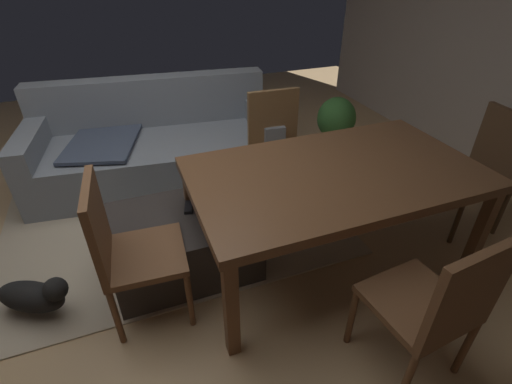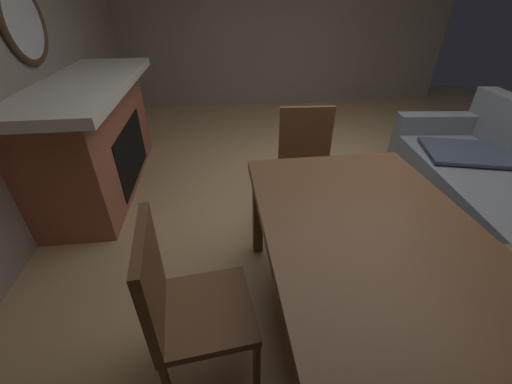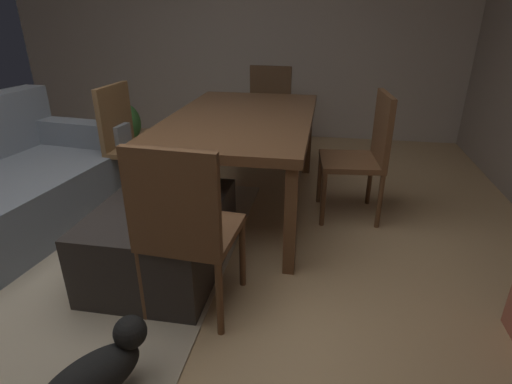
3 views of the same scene
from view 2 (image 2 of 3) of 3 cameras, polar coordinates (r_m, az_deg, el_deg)
floor at (r=3.00m, az=16.64°, el=-3.04°), size 8.19×8.19×0.00m
wall_left at (r=5.73m, az=4.89°, el=30.21°), size 0.12×5.75×2.89m
area_rug at (r=3.00m, az=27.31°, el=-5.52°), size 2.60×2.00×0.01m
fireplace at (r=3.36m, az=-27.22°, el=9.07°), size 2.08×0.76×1.06m
round_wall_mirror at (r=3.28m, az=-36.89°, el=23.74°), size 0.64×0.05×0.64m
couch at (r=3.29m, az=38.90°, el=0.12°), size 2.30×1.22×0.88m
ottoman_coffee_table at (r=2.59m, az=16.69°, el=-3.49°), size 0.92×0.68×0.43m
tv_remote at (r=2.45m, az=19.94°, el=0.01°), size 0.09×0.17×0.02m
dining_table at (r=1.55m, az=22.26°, el=-11.02°), size 1.81×1.04×0.74m
dining_chair_west at (r=2.62m, az=9.24°, el=5.98°), size 0.47×0.47×0.93m
dining_chair_south at (r=1.50m, az=-13.26°, el=-18.94°), size 0.48×0.48×0.93m
small_dog at (r=3.32m, az=9.20°, el=4.90°), size 0.47×0.38×0.26m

